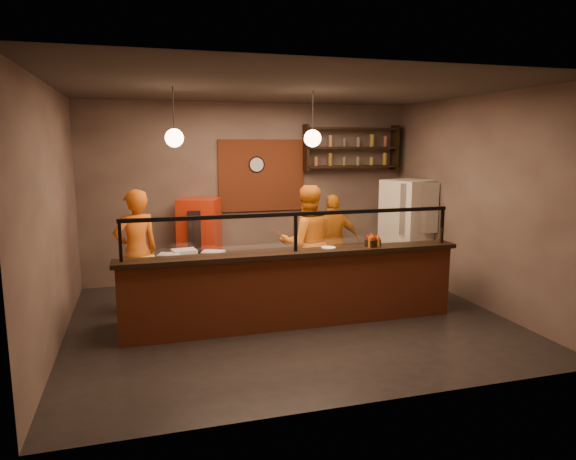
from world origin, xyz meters
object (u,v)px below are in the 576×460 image
object	(u,v)px
pizza_dough	(350,251)
pepper_mill	(441,236)
condiment_caddy	(373,243)
cook_mid	(307,243)
cook_right	(333,241)
red_cooler	(200,243)
wall_clock	(256,165)
cook_left	(137,251)
fridge	(408,232)

from	to	relation	value
pizza_dough	pepper_mill	size ratio (longest dim) A/B	2.29
pizza_dough	condiment_caddy	distance (m)	0.52
cook_mid	pizza_dough	bearing A→B (deg)	122.77
cook_right	condiment_caddy	world-z (taller)	cook_right
cook_mid	condiment_caddy	distance (m)	1.32
cook_right	pepper_mill	world-z (taller)	cook_right
cook_mid	pepper_mill	distance (m)	2.05
red_cooler	cook_mid	bearing A→B (deg)	-19.17
cook_right	pizza_dough	distance (m)	1.28
wall_clock	cook_left	size ratio (longest dim) A/B	0.16
red_cooler	cook_right	bearing A→B (deg)	1.82
cook_mid	pizza_dough	size ratio (longest dim) A/B	3.81
cook_mid	pizza_dough	distance (m)	0.84
cook_left	cook_mid	distance (m)	2.60
fridge	cook_mid	bearing A→B (deg)	170.84
cook_right	pizza_dough	size ratio (longest dim) A/B	3.36
pizza_dough	fridge	bearing A→B (deg)	36.56
wall_clock	red_cooler	distance (m)	1.75
cook_right	pepper_mill	size ratio (longest dim) A/B	7.69
red_cooler	pepper_mill	distance (m)	4.05
fridge	condiment_caddy	distance (m)	2.22
cook_mid	condiment_caddy	xyz separation A→B (m)	(0.58, -1.17, 0.19)
wall_clock	cook_right	xyz separation A→B (m)	(1.11, -1.05, -1.29)
condiment_caddy	cook_mid	bearing A→B (deg)	116.29
cook_mid	red_cooler	xyz separation A→B (m)	(-1.54, 1.28, -0.15)
red_cooler	condiment_caddy	distance (m)	3.26
cook_left	cook_mid	world-z (taller)	cook_mid
wall_clock	pizza_dough	size ratio (longest dim) A/B	0.62
cook_mid	cook_right	size ratio (longest dim) A/B	1.13
fridge	red_cooler	xyz separation A→B (m)	(-3.59, 0.80, -0.15)
pepper_mill	cook_right	bearing A→B (deg)	119.34
cook_left	condiment_caddy	bearing A→B (deg)	135.94
cook_mid	red_cooler	size ratio (longest dim) A/B	1.19
cook_mid	pepper_mill	xyz separation A→B (m)	(1.64, -1.21, 0.25)
cook_right	condiment_caddy	distance (m)	1.74
fridge	pizza_dough	bearing A→B (deg)	-165.68
wall_clock	cook_mid	world-z (taller)	wall_clock
pizza_dough	condiment_caddy	bearing A→B (deg)	-72.34
condiment_caddy	pepper_mill	bearing A→B (deg)	-1.67
fridge	condiment_caddy	world-z (taller)	fridge
cook_mid	pizza_dough	xyz separation A→B (m)	(0.44, -0.72, -0.01)
cook_left	fridge	bearing A→B (deg)	162.46
pizza_dough	cook_left	bearing A→B (deg)	164.58
wall_clock	red_cooler	world-z (taller)	wall_clock
red_cooler	pepper_mill	world-z (taller)	red_cooler
cook_mid	cook_right	xyz separation A→B (m)	(0.66, 0.53, -0.11)
pepper_mill	cook_mid	bearing A→B (deg)	143.63
wall_clock	pizza_dough	world-z (taller)	wall_clock
cook_mid	condiment_caddy	world-z (taller)	cook_mid
red_cooler	pepper_mill	bearing A→B (deg)	-17.54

